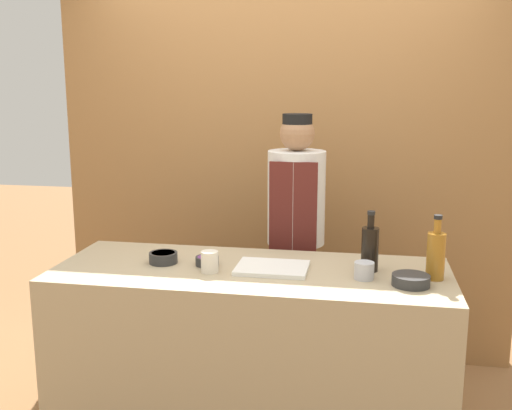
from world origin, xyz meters
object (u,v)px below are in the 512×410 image
(sauce_bowl_purple, at_px, (207,260))
(cup_cream, at_px, (210,262))
(sauce_bowl_green, at_px, (411,280))
(chef_center, at_px, (296,245))
(bottle_soy, at_px, (370,248))
(sauce_bowl_brown, at_px, (163,257))
(cutting_board, at_px, (272,268))
(bottle_amber, at_px, (436,254))
(cup_steel, at_px, (364,271))

(sauce_bowl_purple, relative_size, cup_cream, 1.13)
(sauce_bowl_green, relative_size, chef_center, 0.10)
(cup_cream, height_order, chef_center, chef_center)
(chef_center, bearing_deg, bottle_soy, -53.22)
(sauce_bowl_brown, height_order, chef_center, chef_center)
(sauce_bowl_brown, distance_m, cup_cream, 0.28)
(sauce_bowl_purple, bearing_deg, chef_center, 58.91)
(cutting_board, xyz_separation_m, chef_center, (0.04, 0.62, -0.05))
(bottle_amber, bearing_deg, sauce_bowl_brown, 179.27)
(sauce_bowl_purple, distance_m, cup_cream, 0.11)
(sauce_bowl_green, distance_m, bottle_soy, 0.27)
(cup_cream, bearing_deg, sauce_bowl_purple, 111.14)
(cutting_board, distance_m, cup_cream, 0.30)
(sauce_bowl_green, bearing_deg, cutting_board, 170.02)
(cup_cream, bearing_deg, sauce_bowl_brown, 158.65)
(sauce_bowl_brown, distance_m, chef_center, 0.84)
(cup_cream, relative_size, chef_center, 0.06)
(cutting_board, xyz_separation_m, bottle_amber, (0.74, 0.00, 0.10))
(bottle_soy, bearing_deg, cup_steel, -100.22)
(chef_center, bearing_deg, sauce_bowl_green, -51.26)
(cup_steel, xyz_separation_m, cup_cream, (-0.71, -0.03, 0.01))
(bottle_amber, distance_m, cup_steel, 0.33)
(sauce_bowl_purple, xyz_separation_m, bottle_amber, (1.06, -0.02, 0.09))
(bottle_amber, relative_size, chef_center, 0.18)
(cutting_board, bearing_deg, bottle_amber, 0.18)
(bottle_soy, bearing_deg, cup_cream, -167.91)
(cup_cream, distance_m, chef_center, 0.78)
(bottle_amber, xyz_separation_m, chef_center, (-0.70, 0.62, -0.16))
(sauce_bowl_brown, distance_m, bottle_soy, 0.99)
(sauce_bowl_brown, height_order, bottle_soy, bottle_soy)
(sauce_bowl_brown, bearing_deg, bottle_amber, -0.73)
(sauce_bowl_purple, xyz_separation_m, sauce_bowl_green, (0.95, -0.13, 0.00))
(sauce_bowl_green, distance_m, cup_cream, 0.91)
(cup_cream, bearing_deg, cup_steel, 2.15)
(cutting_board, bearing_deg, cup_cream, -163.48)
(sauce_bowl_brown, relative_size, cup_steel, 1.56)
(sauce_bowl_green, relative_size, bottle_amber, 0.56)
(sauce_bowl_green, bearing_deg, cup_steel, 165.07)
(cup_cream, bearing_deg, chef_center, 65.48)
(sauce_bowl_green, bearing_deg, sauce_bowl_purple, 172.11)
(sauce_bowl_brown, xyz_separation_m, sauce_bowl_green, (1.17, -0.13, -0.00))
(bottle_amber, relative_size, cup_steel, 3.30)
(cup_steel, bearing_deg, cup_cream, -177.85)
(sauce_bowl_green, bearing_deg, cup_cream, 178.30)
(sauce_bowl_brown, relative_size, chef_center, 0.09)
(cutting_board, height_order, chef_center, chef_center)
(sauce_bowl_green, bearing_deg, chef_center, 128.74)
(sauce_bowl_purple, height_order, sauce_bowl_brown, sauce_bowl_brown)
(sauce_bowl_purple, xyz_separation_m, cutting_board, (0.32, -0.02, -0.01))
(cup_steel, xyz_separation_m, chef_center, (-0.39, 0.68, -0.08))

